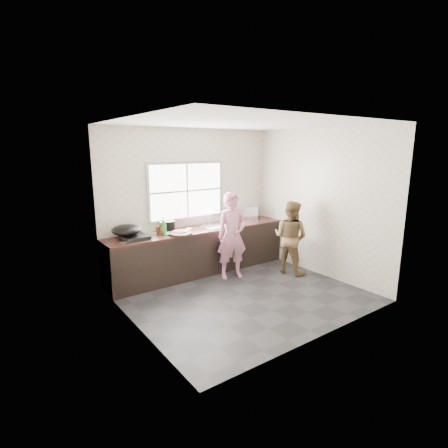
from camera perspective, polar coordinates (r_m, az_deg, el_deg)
floor at (r=5.83m, az=2.97°, el=-11.43°), size 3.60×3.20×0.01m
ceiling at (r=5.35m, az=3.31°, el=16.19°), size 3.60×3.20×0.01m
wall_back at (r=6.74m, az=-5.43°, el=3.80°), size 3.60×0.01×2.70m
wall_left at (r=4.55m, az=-14.94°, el=-0.72°), size 0.01×3.20×2.70m
wall_right at (r=6.69m, az=15.32°, el=3.36°), size 0.01×3.20×2.70m
wall_front at (r=4.32m, az=16.53°, el=-1.48°), size 3.60×0.01×2.70m
cabinet at (r=6.68m, az=-3.90°, el=-4.52°), size 3.60×0.62×0.82m
countertop at (r=6.57m, az=-3.96°, el=-0.93°), size 3.60×0.64×0.04m
sink at (r=6.75m, az=-1.43°, el=-0.33°), size 0.55×0.45×0.02m
faucet at (r=6.88m, az=-2.37°, el=1.15°), size 0.02×0.02×0.30m
window_frame at (r=6.65m, az=-6.15°, el=5.41°), size 1.60×0.05×1.10m
window_glazing at (r=6.63m, az=-6.04°, el=5.39°), size 1.50×0.01×1.00m
woman at (r=6.34m, az=1.35°, el=-2.36°), size 0.61×0.48×1.47m
person_side at (r=6.70m, az=10.79°, el=-2.14°), size 0.70×0.80×1.39m
cutting_board at (r=6.13m, az=-7.10°, el=-1.57°), size 0.53×0.53×0.04m
cleaver at (r=6.38m, az=-5.80°, el=-0.79°), size 0.20×0.18×0.01m
bowl_mince at (r=6.19m, az=-7.15°, el=-1.36°), size 0.26×0.26×0.06m
bowl_crabs at (r=6.81m, az=1.05°, el=0.02°), size 0.21×0.21×0.06m
bowl_held at (r=6.61m, az=-0.01°, el=-0.38°), size 0.24×0.24×0.06m
black_pot at (r=6.43m, az=-9.16°, el=-0.30°), size 0.31×0.31×0.19m
plate_food at (r=6.23m, az=-8.84°, el=-1.51°), size 0.28×0.28×0.02m
bottle_green at (r=6.20m, az=-9.89°, el=-0.26°), size 0.15×0.15×0.30m
bottle_brown_tall at (r=6.20m, az=-10.37°, el=-0.77°), size 0.11×0.11×0.20m
bottle_brown_short at (r=6.44m, az=-10.02°, el=-0.41°), size 0.17×0.17×0.17m
glass_jar at (r=6.38m, az=-10.24°, el=-0.89°), size 0.07×0.07×0.09m
burner at (r=5.99m, az=-14.37°, el=-2.11°), size 0.42×0.42×0.06m
wok at (r=6.00m, az=-15.66°, el=-0.98°), size 0.51×0.51×0.18m
dish_rack at (r=7.40m, az=3.86°, el=1.81°), size 0.38×0.28×0.27m
pot_lid_left at (r=5.93m, az=-15.51°, el=-2.56°), size 0.32×0.32×0.01m
pot_lid_right at (r=6.32m, az=-11.84°, el=-1.46°), size 0.29×0.29×0.01m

